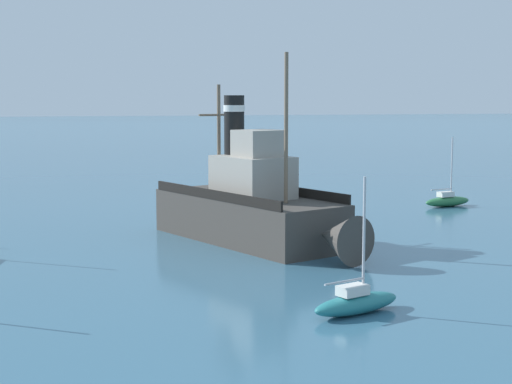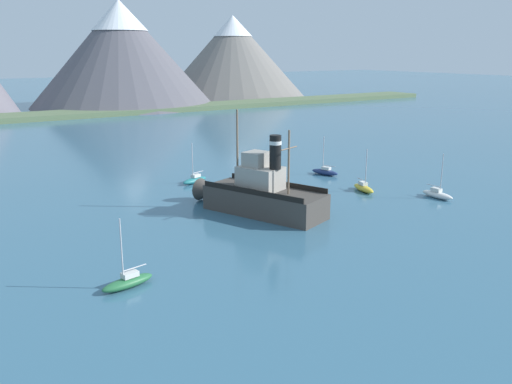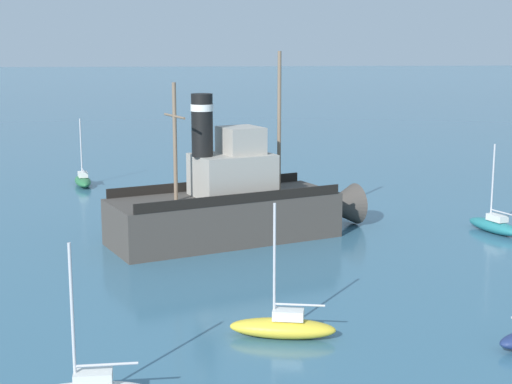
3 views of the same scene
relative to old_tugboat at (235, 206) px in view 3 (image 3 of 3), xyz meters
The scene contains 5 objects.
ground_plane 1.87m from the old_tugboat, 131.66° to the right, with size 600.00×600.00×0.00m, color #38667F.
old_tugboat is the anchor object (origin of this frame).
sailboat_yellow 14.46m from the old_tugboat, ahead, with size 1.93×3.95×4.90m.
sailboat_green 19.58m from the old_tugboat, 149.93° to the right, with size 3.94×1.85×4.90m.
sailboat_teal 14.45m from the old_tugboat, 89.46° to the left, with size 3.95×2.33×4.90m.
Camera 3 is at (40.83, -2.99, 10.38)m, focal length 55.00 mm.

